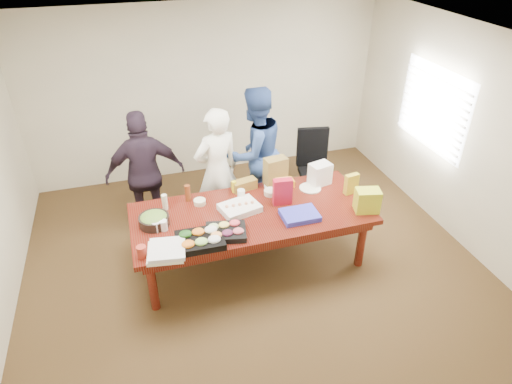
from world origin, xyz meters
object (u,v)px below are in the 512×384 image
object	(u,v)px
office_chair	(317,171)
person_right	(255,153)
person_center	(217,171)
sheet_cake	(240,208)
salad_bowl	(154,221)
conference_table	(252,237)

from	to	relation	value
office_chair	person_right	size ratio (longest dim) A/B	0.58
person_center	person_right	bearing A→B (deg)	-174.14
sheet_cake	office_chair	bearing A→B (deg)	19.35
sheet_cake	person_right	bearing A→B (deg)	49.96
salad_bowl	person_right	bearing A→B (deg)	34.43
conference_table	person_right	world-z (taller)	person_right
sheet_cake	salad_bowl	distance (m)	0.99
sheet_cake	salad_bowl	world-z (taller)	salad_bowl
conference_table	salad_bowl	bearing A→B (deg)	176.24
person_center	salad_bowl	distance (m)	1.20
person_right	sheet_cake	distance (m)	1.15
conference_table	salad_bowl	size ratio (longest dim) A/B	8.15
office_chair	salad_bowl	xyz separation A→B (m)	(-2.40, -0.93, 0.26)
office_chair	salad_bowl	distance (m)	2.59
person_center	person_right	distance (m)	0.63
sheet_cake	salad_bowl	xyz separation A→B (m)	(-0.99, 0.01, 0.02)
person_center	person_right	xyz separation A→B (m)	(0.58, 0.23, 0.06)
office_chair	person_right	distance (m)	1.00
person_right	sheet_cake	size ratio (longest dim) A/B	4.21
office_chair	person_right	xyz separation A→B (m)	(-0.91, 0.09, 0.39)
conference_table	sheet_cake	world-z (taller)	sheet_cake
person_center	person_right	world-z (taller)	person_right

